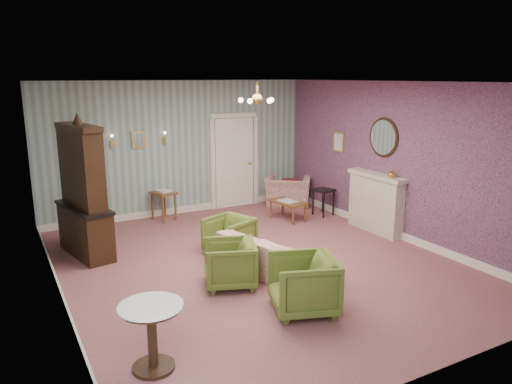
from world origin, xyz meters
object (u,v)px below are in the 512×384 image
side_table_black (323,202)px  dresser (82,187)px  olive_chair_b (230,261)px  sofa_chintz (268,248)px  olive_chair_a (303,282)px  coffee_table (288,210)px  fireplace (376,203)px  wingback_chair (288,186)px  olive_chair_c (229,234)px  pedestal_table (152,337)px

side_table_black → dresser: bearing=-179.7°
olive_chair_b → sofa_chintz: size_ratio=0.37×
olive_chair_a → coffee_table: 4.17m
olive_chair_b → fireplace: (3.61, 0.94, 0.21)m
olive_chair_a → wingback_chair: (2.74, 4.68, 0.04)m
olive_chair_b → dresser: 2.94m
olive_chair_b → fireplace: fireplace is taller
dresser → olive_chair_c: bearing=-39.5°
olive_chair_c → side_table_black: bearing=91.4°
olive_chair_b → sofa_chintz: sofa_chintz is taller
side_table_black → pedestal_table: 6.33m
sofa_chintz → coffee_table: bearing=-56.4°
olive_chair_c → wingback_chair: (2.66, 2.31, 0.10)m
coffee_table → pedestal_table: pedestal_table is taller
coffee_table → olive_chair_b: bearing=-136.2°
olive_chair_a → olive_chair_b: olive_chair_a is taller
olive_chair_b → coffee_table: size_ratio=0.92×
olive_chair_a → wingback_chair: size_ratio=0.79×
sofa_chintz → olive_chair_c: bearing=-7.7°
olive_chair_b → olive_chair_a: bearing=42.6°
olive_chair_c → sofa_chintz: sofa_chintz is taller
sofa_chintz → fireplace: bearing=-92.9°
olive_chair_c → coffee_table: size_ratio=0.89×
olive_chair_b → coffee_table: olive_chair_b is taller
olive_chair_b → wingback_chair: bearing=158.0°
sofa_chintz → side_table_black: bearing=-68.6°
fireplace → side_table_black: size_ratio=2.38×
coffee_table → side_table_black: 0.87m
sofa_chintz → olive_chair_b: bearing=85.0°
side_table_black → olive_chair_a: bearing=-129.6°
olive_chair_b → pedestal_table: 2.21m
sofa_chintz → dresser: bearing=29.4°
dresser → pedestal_table: 3.92m
coffee_table → fireplace: bearing=-54.2°
wingback_chair → coffee_table: bearing=93.5°
olive_chair_b → side_table_black: size_ratio=1.26×
olive_chair_c → wingback_chair: wingback_chair is taller
sofa_chintz → dresser: (-2.34, 2.16, 0.79)m
sofa_chintz → fireplace: (2.87, 0.77, 0.19)m
olive_chair_a → wingback_chair: bearing=169.2°
olive_chair_b → dresser: (-1.60, 2.33, 0.81)m
olive_chair_b → fireplace: size_ratio=0.53×
dresser → side_table_black: 5.08m
wingback_chair → coffee_table: size_ratio=1.29×
fireplace → olive_chair_a: bearing=-145.8°
dresser → coffee_table: dresser is taller
olive_chair_c → wingback_chair: size_ratio=0.69×
sofa_chintz → side_table_black: 3.44m
olive_chair_a → fireplace: size_ratio=0.59×
olive_chair_b → olive_chair_c: size_ratio=1.03×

